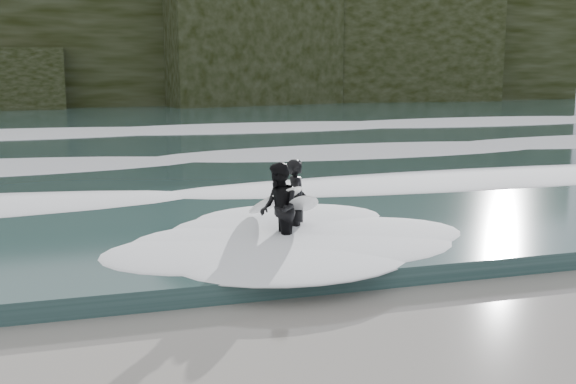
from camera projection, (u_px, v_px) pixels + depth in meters
name	position (u px, v px, depth m)	size (l,w,h in m)	color
sea	(133.00, 126.00, 34.34)	(90.00, 52.00, 0.30)	#264040
headland	(108.00, 34.00, 49.46)	(70.00, 9.00, 10.00)	black
foam_near	(217.00, 194.00, 15.48)	(60.00, 3.20, 0.20)	white
foam_mid	(171.00, 153.00, 22.06)	(60.00, 4.00, 0.24)	white
foam_far	(141.00, 127.00, 30.52)	(60.00, 4.80, 0.30)	white
surfer_left	(290.00, 202.00, 12.70)	(1.06, 1.97, 1.52)	black
surfer_right	(282.00, 208.00, 12.01)	(1.21, 1.88, 1.56)	black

